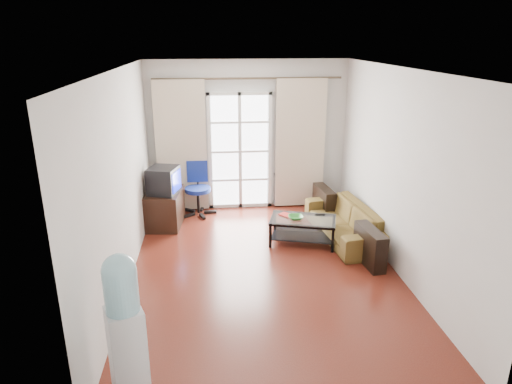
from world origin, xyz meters
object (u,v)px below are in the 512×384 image
Objects in this scene: crt_tv at (162,180)px; task_chair at (198,199)px; water_cooler at (125,328)px; sofa at (344,221)px; coffee_table at (303,227)px; tv_stand at (165,208)px.

task_chair is at bearing 60.63° from crt_tv.
crt_tv is 3.92m from water_cooler.
sofa is 1.33× the size of water_cooler.
tv_stand is at bearing 156.66° from coffee_table.
sofa is 2.31× the size of tv_stand.
tv_stand is 1.42× the size of crt_tv.
tv_stand reaches higher than sofa.
coffee_table is 0.78× the size of water_cooler.
tv_stand is at bearing -111.83° from sofa.
sofa is at bearing 1.79° from crt_tv.
crt_tv reaches higher than sofa.
sofa is at bearing 11.65° from coffee_table.
task_chair is 4.53m from water_cooler.
sofa is at bearing -9.21° from tv_stand.
water_cooler is at bearing -73.56° from crt_tv.
sofa is 2.66m from task_chair.
tv_stand is (-2.19, 0.95, 0.04)m from coffee_table.
water_cooler is (-2.85, -3.20, 0.48)m from sofa.
coffee_table is at bearing 33.25° from water_cooler.
tv_stand is at bearing 107.88° from crt_tv.
water_cooler is at bearing -48.13° from sofa.
water_cooler reaches higher than crt_tv.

